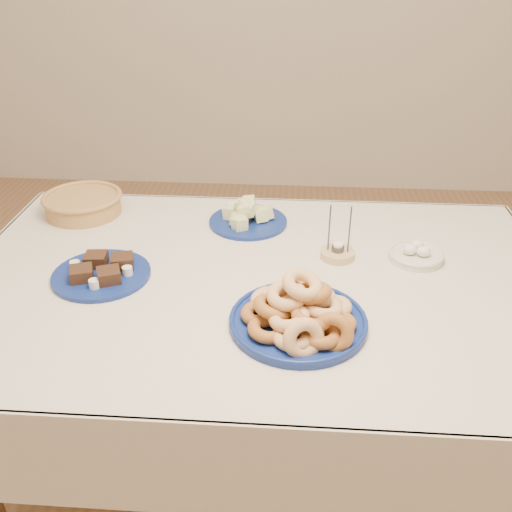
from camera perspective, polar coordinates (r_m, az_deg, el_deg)
name	(u,v)px	position (r m, az deg, el deg)	size (l,w,h in m)	color
ground	(257,462)	(2.10, 0.10, -19.91)	(5.00, 5.00, 0.00)	#8C6242
dining_table	(257,309)	(1.66, 0.12, -5.33)	(1.71, 1.11, 0.75)	brown
donut_platter	(300,314)	(1.40, 4.38, -5.78)	(0.41, 0.41, 0.16)	navy
melon_plate	(247,217)	(1.89, -0.89, 3.89)	(0.30, 0.30, 0.09)	navy
brownie_plate	(102,272)	(1.66, -15.18, -1.58)	(0.30, 0.30, 0.05)	navy
wicker_basket	(83,203)	(2.05, -16.92, 5.08)	(0.28, 0.28, 0.07)	olive
candle_holder	(337,253)	(1.71, 8.15, 0.31)	(0.11, 0.11, 0.17)	tan
egg_bowl	(416,254)	(1.75, 15.69, 0.15)	(0.16, 0.16, 0.05)	beige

